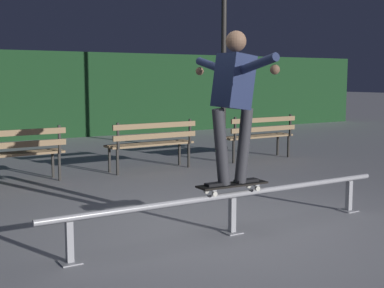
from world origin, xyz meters
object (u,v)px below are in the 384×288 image
skateboarder (233,94)px  park_bench_left_center (11,150)px  skateboard (232,185)px  lamp_post_right (224,37)px  park_bench_rightmost (260,133)px  grind_rail (232,201)px  park_bench_right_center (152,140)px

skateboarder → park_bench_left_center: 4.11m
skateboard → lamp_post_right: 6.34m
skateboarder → park_bench_left_center: size_ratio=0.97×
park_bench_rightmost → lamp_post_right: 2.31m
park_bench_left_center → park_bench_rightmost: same height
grind_rail → park_bench_rightmost: size_ratio=2.54×
park_bench_left_center → lamp_post_right: size_ratio=0.41×
park_bench_rightmost → lamp_post_right: lamp_post_right is taller
grind_rail → skateboarder: 1.11m
grind_rail → skateboarder: bearing=-176.9°
skateboarder → lamp_post_right: (3.36, 5.00, 1.04)m
park_bench_left_center → grind_rail: bearing=-69.9°
park_bench_rightmost → lamp_post_right: bearing=90.7°
park_bench_right_center → skateboard: bearing=-104.9°
skateboarder → lamp_post_right: bearing=56.1°
park_bench_right_center → park_bench_rightmost: bearing=0.0°
skateboard → park_bench_right_center: bearing=75.1°
skateboard → park_bench_rightmost: size_ratio=0.49×
skateboarder → park_bench_rightmost: skateboarder is taller
park_bench_rightmost → skateboarder: bearing=-131.9°
skateboarder → lamp_post_right: lamp_post_right is taller
park_bench_left_center → lamp_post_right: lamp_post_right is taller
skateboarder → park_bench_rightmost: 5.13m
skateboard → skateboarder: (0.00, -0.00, 0.94)m
skateboarder → park_bench_rightmost: (3.37, 3.76, -0.91)m
grind_rail → lamp_post_right: lamp_post_right is taller
skateboarder → lamp_post_right: 6.11m
skateboard → park_bench_rightmost: park_bench_rightmost is taller
skateboarder → grind_rail: bearing=3.1°
grind_rail → skateboarder: skateboarder is taller
park_bench_left_center → skateboarder: bearing=-69.9°
park_bench_left_center → park_bench_right_center: bearing=0.0°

